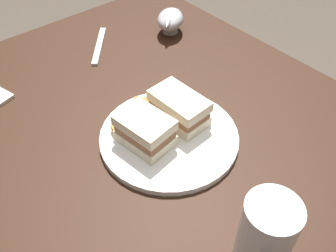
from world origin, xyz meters
The scene contains 12 objects.
dining_table centered at (0.00, 0.00, 0.39)m, with size 1.16×0.87×0.77m, color black.
plate centered at (-0.02, 0.01, 0.78)m, with size 0.29×0.29×0.01m, color white.
sandwich_half_left centered at (0.01, -0.04, 0.82)m, with size 0.13×0.08×0.06m.
sandwich_half_right centered at (0.00, 0.06, 0.82)m, with size 0.12×0.09×0.06m.
potato_wedge_front centered at (0.04, 0.01, 0.79)m, with size 0.05×0.02×0.02m, color #AD702D.
potato_wedge_middle centered at (0.05, 0.08, 0.80)m, with size 0.04×0.02×0.02m, color #B77F33.
potato_wedge_back centered at (0.03, 0.05, 0.80)m, with size 0.04×0.02×0.02m, color #AD702D.
potato_wedge_left_edge centered at (0.08, -0.01, 0.80)m, with size 0.06×0.02×0.02m, color #AD702D.
potato_wedge_right_edge centered at (0.04, -0.01, 0.80)m, with size 0.05×0.02×0.02m, color #AD702D.
pint_glass centered at (-0.31, 0.08, 0.84)m, with size 0.08×0.08×0.16m.
gravy_boat centered at (0.31, -0.27, 0.81)m, with size 0.12×0.13×0.06m.
fork centered at (0.38, -0.07, 0.78)m, with size 0.18×0.02×0.01m, color silver.
Camera 1 is at (-0.42, 0.35, 1.34)m, focal length 39.55 mm.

